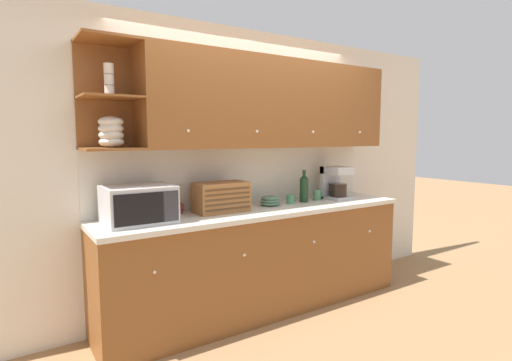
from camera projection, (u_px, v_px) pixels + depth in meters
ground_plane at (245, 298)px, 3.97m from camera, size 24.00×24.00×0.00m
wall_back at (243, 168)px, 3.85m from camera, size 5.35×0.06×2.60m
counter_unit at (261, 259)px, 3.67m from camera, size 2.97×0.62×0.95m
backsplash_panel at (244, 176)px, 3.83m from camera, size 2.95×0.01×0.55m
upper_cabinets at (269, 104)px, 3.69m from camera, size 2.95×0.40×0.81m
microwave at (139, 204)px, 3.00m from camera, size 0.50×0.41×0.28m
mug_patterned_third at (178, 208)px, 3.39m from camera, size 0.09×0.08×0.09m
bread_box at (221, 197)px, 3.43m from camera, size 0.46×0.25×0.26m
wine_glass at (245, 190)px, 3.76m from camera, size 0.07×0.07×0.21m
bowl_stack_on_counter at (270, 201)px, 3.77m from camera, size 0.20×0.20×0.09m
mug at (291, 199)px, 3.86m from camera, size 0.09×0.08×0.09m
wine_bottle at (304, 187)px, 3.96m from camera, size 0.09×0.09×0.32m
mug_blue_second at (317, 195)px, 4.08m from camera, size 0.09×0.08×0.11m
coffee_maker at (335, 182)px, 4.17m from camera, size 0.24×0.27×0.34m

